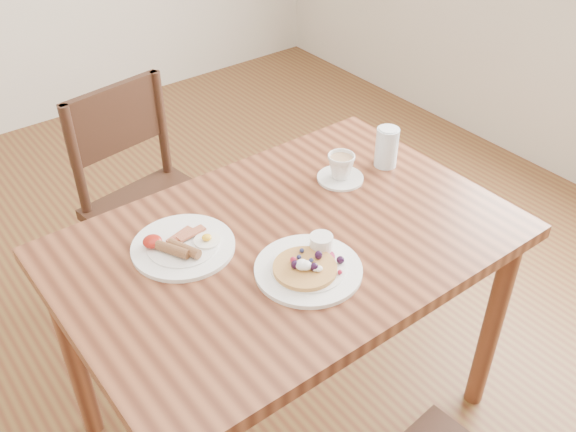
{
  "coord_description": "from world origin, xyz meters",
  "views": [
    {
      "loc": [
        -0.81,
        -1.06,
        1.81
      ],
      "look_at": [
        0.0,
        0.0,
        0.82
      ],
      "focal_mm": 40.0,
      "sensor_mm": 36.0,
      "label": 1
    }
  ],
  "objects_px": {
    "water_glass": "(387,147)",
    "chair_far": "(149,198)",
    "teacup_saucer": "(341,169)",
    "pancake_plate": "(309,266)",
    "breakfast_plate": "(182,246)",
    "dining_table": "(288,265)"
  },
  "relations": [
    {
      "from": "teacup_saucer",
      "to": "chair_far",
      "type": "bearing_deg",
      "value": 120.19
    },
    {
      "from": "dining_table",
      "to": "water_glass",
      "type": "xyz_separation_m",
      "value": [
        0.46,
        0.1,
        0.16
      ]
    },
    {
      "from": "breakfast_plate",
      "to": "water_glass",
      "type": "xyz_separation_m",
      "value": [
        0.71,
        -0.02,
        0.05
      ]
    },
    {
      "from": "breakfast_plate",
      "to": "dining_table",
      "type": "bearing_deg",
      "value": -27.15
    },
    {
      "from": "chair_far",
      "to": "water_glass",
      "type": "height_order",
      "value": "chair_far"
    },
    {
      "from": "breakfast_plate",
      "to": "teacup_saucer",
      "type": "xyz_separation_m",
      "value": [
        0.54,
        -0.0,
        0.03
      ]
    },
    {
      "from": "water_glass",
      "to": "breakfast_plate",
      "type": "bearing_deg",
      "value": 178.01
    },
    {
      "from": "teacup_saucer",
      "to": "pancake_plate",
      "type": "bearing_deg",
      "value": -141.83
    },
    {
      "from": "teacup_saucer",
      "to": "water_glass",
      "type": "relative_size",
      "value": 1.11
    },
    {
      "from": "chair_far",
      "to": "pancake_plate",
      "type": "height_order",
      "value": "chair_far"
    },
    {
      "from": "pancake_plate",
      "to": "water_glass",
      "type": "xyz_separation_m",
      "value": [
        0.5,
        0.24,
        0.05
      ]
    },
    {
      "from": "dining_table",
      "to": "chair_far",
      "type": "xyz_separation_m",
      "value": [
        -0.06,
        0.74,
        -0.16
      ]
    },
    {
      "from": "water_glass",
      "to": "dining_table",
      "type": "bearing_deg",
      "value": -167.37
    },
    {
      "from": "pancake_plate",
      "to": "teacup_saucer",
      "type": "xyz_separation_m",
      "value": [
        0.34,
        0.26,
        0.02
      ]
    },
    {
      "from": "dining_table",
      "to": "chair_far",
      "type": "distance_m",
      "value": 0.76
    },
    {
      "from": "breakfast_plate",
      "to": "teacup_saucer",
      "type": "distance_m",
      "value": 0.55
    },
    {
      "from": "pancake_plate",
      "to": "breakfast_plate",
      "type": "xyz_separation_m",
      "value": [
        -0.21,
        0.26,
        -0.0
      ]
    },
    {
      "from": "water_glass",
      "to": "teacup_saucer",
      "type": "bearing_deg",
      "value": 171.86
    },
    {
      "from": "pancake_plate",
      "to": "breakfast_plate",
      "type": "distance_m",
      "value": 0.34
    },
    {
      "from": "dining_table",
      "to": "teacup_saucer",
      "type": "height_order",
      "value": "teacup_saucer"
    },
    {
      "from": "water_glass",
      "to": "chair_far",
      "type": "bearing_deg",
      "value": 129.28
    },
    {
      "from": "teacup_saucer",
      "to": "water_glass",
      "type": "height_order",
      "value": "water_glass"
    }
  ]
}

